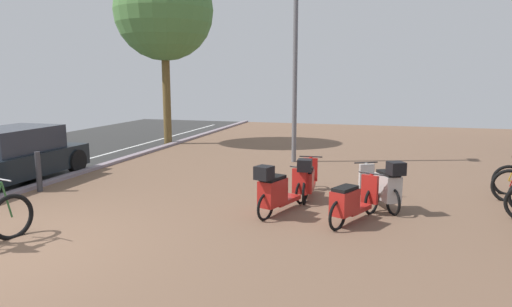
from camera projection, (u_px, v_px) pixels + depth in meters
name	position (u px, v px, depth m)	size (l,w,h in m)	color
ground	(85.00, 263.00, 6.40)	(21.00, 40.00, 0.13)	#282624
scooter_near	(307.00, 179.00, 9.64)	(0.52, 1.81, 0.95)	black
scooter_mid	(352.00, 202.00, 8.02)	(0.90, 1.62, 0.82)	black
scooter_far	(278.00, 190.00, 8.54)	(0.86, 1.78, 1.02)	black
scooter_extra	(384.00, 185.00, 8.90)	(1.02, 1.64, 1.04)	black
parked_car_near	(9.00, 157.00, 11.14)	(1.85, 4.03, 1.33)	black
lamp_post	(295.00, 42.00, 13.35)	(0.20, 0.52, 6.50)	slate
street_tree	(164.00, 11.00, 16.90)	(3.67, 3.67, 6.82)	brown
bollard_far	(39.00, 172.00, 10.24)	(0.12, 0.12, 0.91)	#38383D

